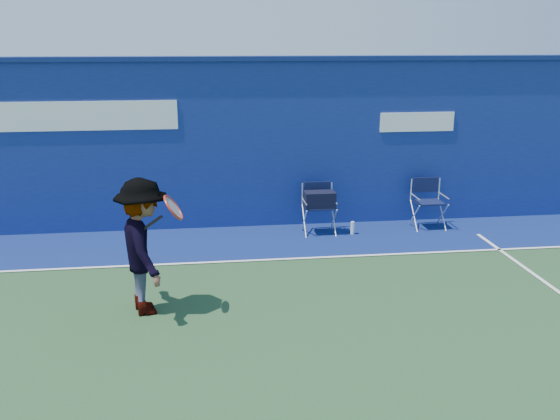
{
  "coord_description": "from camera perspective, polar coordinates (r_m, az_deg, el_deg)",
  "views": [
    {
      "loc": [
        -0.25,
        -5.53,
        3.37
      ],
      "look_at": [
        0.76,
        2.6,
        1.0
      ],
      "focal_mm": 38.0,
      "sensor_mm": 36.0,
      "label": 1
    }
  ],
  "objects": [
    {
      "name": "ground",
      "position": [
        6.48,
        -3.98,
        -15.26
      ],
      "size": [
        80.0,
        80.0,
        0.0
      ],
      "primitive_type": "plane",
      "color": "#244425",
      "rests_on": "ground"
    },
    {
      "name": "stadium_wall",
      "position": [
        10.88,
        -5.71,
        6.44
      ],
      "size": [
        24.0,
        0.5,
        3.08
      ],
      "color": "navy",
      "rests_on": "ground"
    },
    {
      "name": "out_of_bounds_strip",
      "position": [
        10.2,
        -5.28,
        -3.19
      ],
      "size": [
        24.0,
        1.8,
        0.01
      ],
      "primitive_type": "cube",
      "color": "navy",
      "rests_on": "ground"
    },
    {
      "name": "court_lines",
      "position": [
        6.99,
        -4.26,
        -12.62
      ],
      "size": [
        24.0,
        12.0,
        0.01
      ],
      "color": "white",
      "rests_on": "out_of_bounds_strip"
    },
    {
      "name": "directors_chair_left",
      "position": [
        10.59,
        3.78,
        -0.31
      ],
      "size": [
        0.54,
        0.48,
        0.9
      ],
      "color": "silver",
      "rests_on": "ground"
    },
    {
      "name": "directors_chair_right",
      "position": [
        11.25,
        14.05,
        -0.28
      ],
      "size": [
        0.54,
        0.48,
        0.9
      ],
      "color": "silver",
      "rests_on": "ground"
    },
    {
      "name": "water_bottle",
      "position": [
        10.66,
        6.99,
        -1.74
      ],
      "size": [
        0.07,
        0.07,
        0.24
      ],
      "primitive_type": "cylinder",
      "color": "white",
      "rests_on": "ground"
    },
    {
      "name": "tennis_player",
      "position": [
        7.6,
        -12.99,
        -3.46
      ],
      "size": [
        1.0,
        1.27,
        1.75
      ],
      "color": "#EA4738",
      "rests_on": "ground"
    }
  ]
}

